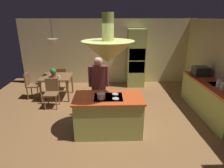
{
  "coord_description": "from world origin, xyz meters",
  "views": [
    {
      "loc": [
        -0.03,
        -4.14,
        2.62
      ],
      "look_at": [
        0.1,
        0.4,
        1.0
      ],
      "focal_mm": 30.41,
      "sensor_mm": 36.0,
      "label": 1
    }
  ],
  "objects_px": {
    "chair_at_corner": "(31,84)",
    "cooking_pot_on_cooktop": "(101,96)",
    "oven_tower": "(136,58)",
    "dining_table": "(57,79)",
    "potted_plant_on_table": "(53,72)",
    "chair_by_back_wall": "(62,77)",
    "microwave_on_counter": "(201,71)",
    "canister_sugar": "(223,86)",
    "person_at_island": "(99,84)",
    "cup_on_table": "(59,77)",
    "kitchen_island": "(108,114)",
    "chair_facing_island": "(52,91)",
    "canister_tea": "(219,83)"
  },
  "relations": [
    {
      "from": "chair_facing_island",
      "to": "canister_tea",
      "type": "height_order",
      "value": "canister_tea"
    },
    {
      "from": "dining_table",
      "to": "chair_by_back_wall",
      "type": "height_order",
      "value": "chair_by_back_wall"
    },
    {
      "from": "oven_tower",
      "to": "potted_plant_on_table",
      "type": "xyz_separation_m",
      "value": [
        -2.86,
        -1.24,
        -0.17
      ]
    },
    {
      "from": "person_at_island",
      "to": "cooking_pot_on_cooktop",
      "type": "relative_size",
      "value": 9.29
    },
    {
      "from": "oven_tower",
      "to": "canister_sugar",
      "type": "bearing_deg",
      "value": -58.92
    },
    {
      "from": "microwave_on_counter",
      "to": "cooking_pot_on_cooktop",
      "type": "distance_m",
      "value": 3.44
    },
    {
      "from": "oven_tower",
      "to": "chair_by_back_wall",
      "type": "xyz_separation_m",
      "value": [
        -2.8,
        -0.47,
        -0.59
      ]
    },
    {
      "from": "person_at_island",
      "to": "chair_at_corner",
      "type": "distance_m",
      "value": 2.75
    },
    {
      "from": "chair_by_back_wall",
      "to": "person_at_island",
      "type": "bearing_deg",
      "value": 125.11
    },
    {
      "from": "chair_by_back_wall",
      "to": "potted_plant_on_table",
      "type": "distance_m",
      "value": 0.89
    },
    {
      "from": "chair_facing_island",
      "to": "canister_tea",
      "type": "relative_size",
      "value": 4.18
    },
    {
      "from": "chair_at_corner",
      "to": "canister_tea",
      "type": "relative_size",
      "value": 4.18
    },
    {
      "from": "potted_plant_on_table",
      "to": "canister_sugar",
      "type": "bearing_deg",
      "value": -19.68
    },
    {
      "from": "person_at_island",
      "to": "cooking_pot_on_cooktop",
      "type": "distance_m",
      "value": 0.84
    },
    {
      "from": "chair_by_back_wall",
      "to": "chair_at_corner",
      "type": "height_order",
      "value": "same"
    },
    {
      "from": "person_at_island",
      "to": "cup_on_table",
      "type": "height_order",
      "value": "person_at_island"
    },
    {
      "from": "person_at_island",
      "to": "potted_plant_on_table",
      "type": "relative_size",
      "value": 5.57
    },
    {
      "from": "microwave_on_counter",
      "to": "oven_tower",
      "type": "bearing_deg",
      "value": 135.75
    },
    {
      "from": "potted_plant_on_table",
      "to": "chair_by_back_wall",
      "type": "bearing_deg",
      "value": 85.94
    },
    {
      "from": "oven_tower",
      "to": "person_at_island",
      "type": "height_order",
      "value": "oven_tower"
    },
    {
      "from": "chair_at_corner",
      "to": "cooking_pot_on_cooktop",
      "type": "height_order",
      "value": "cooking_pot_on_cooktop"
    },
    {
      "from": "kitchen_island",
      "to": "person_at_island",
      "type": "bearing_deg",
      "value": 108.95
    },
    {
      "from": "chair_by_back_wall",
      "to": "microwave_on_counter",
      "type": "distance_m",
      "value": 4.73
    },
    {
      "from": "cup_on_table",
      "to": "canister_tea",
      "type": "bearing_deg",
      "value": -16.9
    },
    {
      "from": "potted_plant_on_table",
      "to": "canister_tea",
      "type": "xyz_separation_m",
      "value": [
        4.6,
        -1.46,
        0.08
      ]
    },
    {
      "from": "dining_table",
      "to": "chair_at_corner",
      "type": "xyz_separation_m",
      "value": [
        -0.87,
        0.0,
        -0.15
      ]
    },
    {
      "from": "kitchen_island",
      "to": "potted_plant_on_table",
      "type": "xyz_separation_m",
      "value": [
        -1.76,
        2.0,
        0.47
      ]
    },
    {
      "from": "potted_plant_on_table",
      "to": "canister_tea",
      "type": "distance_m",
      "value": 4.82
    },
    {
      "from": "cup_on_table",
      "to": "cooking_pot_on_cooktop",
      "type": "relative_size",
      "value": 0.5
    },
    {
      "from": "person_at_island",
      "to": "potted_plant_on_table",
      "type": "height_order",
      "value": "person_at_island"
    },
    {
      "from": "person_at_island",
      "to": "chair_at_corner",
      "type": "bearing_deg",
      "value": 149.05
    },
    {
      "from": "chair_by_back_wall",
      "to": "cup_on_table",
      "type": "bearing_deg",
      "value": 99.09
    },
    {
      "from": "microwave_on_counter",
      "to": "cooking_pot_on_cooktop",
      "type": "height_order",
      "value": "microwave_on_counter"
    },
    {
      "from": "dining_table",
      "to": "chair_at_corner",
      "type": "distance_m",
      "value": 0.88
    },
    {
      "from": "chair_at_corner",
      "to": "chair_facing_island",
      "type": "bearing_deg",
      "value": -127.94
    },
    {
      "from": "cup_on_table",
      "to": "dining_table",
      "type": "bearing_deg",
      "value": 122.4
    },
    {
      "from": "chair_by_back_wall",
      "to": "canister_sugar",
      "type": "bearing_deg",
      "value": 151.92
    },
    {
      "from": "chair_at_corner",
      "to": "canister_sugar",
      "type": "relative_size",
      "value": 4.4
    },
    {
      "from": "oven_tower",
      "to": "microwave_on_counter",
      "type": "height_order",
      "value": "oven_tower"
    },
    {
      "from": "cooking_pot_on_cooktop",
      "to": "dining_table",
      "type": "bearing_deg",
      "value": 124.63
    },
    {
      "from": "potted_plant_on_table",
      "to": "person_at_island",
      "type": "bearing_deg",
      "value": -40.58
    },
    {
      "from": "canister_sugar",
      "to": "microwave_on_counter",
      "type": "relative_size",
      "value": 0.43
    },
    {
      "from": "oven_tower",
      "to": "dining_table",
      "type": "bearing_deg",
      "value": -157.79
    },
    {
      "from": "chair_facing_island",
      "to": "cooking_pot_on_cooktop",
      "type": "height_order",
      "value": "cooking_pot_on_cooktop"
    },
    {
      "from": "kitchen_island",
      "to": "cooking_pot_on_cooktop",
      "type": "relative_size",
      "value": 8.78
    },
    {
      "from": "chair_by_back_wall",
      "to": "canister_tea",
      "type": "height_order",
      "value": "canister_tea"
    },
    {
      "from": "person_at_island",
      "to": "chair_by_back_wall",
      "type": "distance_m",
      "value": 2.58
    },
    {
      "from": "chair_facing_island",
      "to": "canister_sugar",
      "type": "xyz_separation_m",
      "value": [
        4.54,
        -1.07,
        0.5
      ]
    },
    {
      "from": "chair_by_back_wall",
      "to": "microwave_on_counter",
      "type": "height_order",
      "value": "microwave_on_counter"
    },
    {
      "from": "oven_tower",
      "to": "dining_table",
      "type": "height_order",
      "value": "oven_tower"
    }
  ]
}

